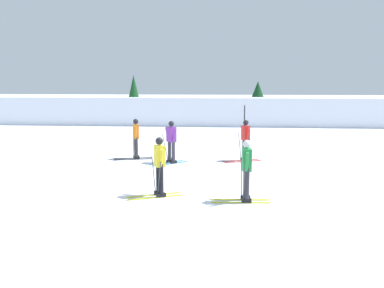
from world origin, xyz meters
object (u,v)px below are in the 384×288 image
object	(u,v)px
skier_green	(246,169)
conifer_far_right	(134,95)
skier_purple	(171,141)
skier_red	(245,139)
skier_yellow	(159,165)
conifer_far_left	(258,99)
trail_marker_pole	(244,124)
skier_orange	(136,138)

from	to	relation	value
skier_green	conifer_far_right	xyz separation A→B (m)	(-7.80, 20.68, 1.32)
skier_purple	skier_green	size ratio (longest dim) A/B	1.00
skier_green	skier_red	bearing A→B (deg)	88.07
skier_green	skier_yellow	xyz separation A→B (m)	(-2.45, 0.34, 0.00)
conifer_far_left	conifer_far_right	bearing A→B (deg)	-173.62
skier_green	trail_marker_pole	distance (m)	11.71
skier_orange	skier_yellow	bearing A→B (deg)	-71.08
skier_red	conifer_far_left	bearing A→B (deg)	84.45
skier_green	trail_marker_pole	size ratio (longest dim) A/B	0.86
skier_yellow	conifer_far_right	distance (m)	21.08
skier_yellow	skier_red	bearing A→B (deg)	64.84
skier_green	conifer_far_left	distance (m)	21.84
conifer_far_right	skier_orange	bearing A→B (deg)	-76.92
conifer_far_right	trail_marker_pole	bearing A→B (deg)	-47.69
conifer_far_right	skier_yellow	bearing A→B (deg)	-75.25
skier_red	conifer_far_left	xyz separation A→B (m)	(1.53, 15.78, 0.99)
trail_marker_pole	skier_green	bearing A→B (deg)	-91.80
skier_purple	conifer_far_right	size ratio (longest dim) A/B	0.45
trail_marker_pole	skier_purple	bearing A→B (deg)	-116.03
skier_orange	skier_red	xyz separation A→B (m)	(4.60, -0.07, 0.00)
skier_orange	skier_green	world-z (taller)	same
skier_red	conifer_far_left	size ratio (longest dim) A/B	0.52
conifer_far_right	conifer_far_left	bearing A→B (deg)	6.38
skier_purple	skier_red	distance (m)	3.07
skier_orange	trail_marker_pole	bearing A→B (deg)	49.86
skier_yellow	trail_marker_pole	xyz separation A→B (m)	(2.81, 11.37, 0.08)
skier_orange	skier_red	size ratio (longest dim) A/B	1.00
skier_red	trail_marker_pole	size ratio (longest dim) A/B	0.86
trail_marker_pole	skier_orange	bearing A→B (deg)	-130.14
skier_purple	conifer_far_right	world-z (taller)	conifer_far_right
skier_orange	skier_red	distance (m)	4.61
skier_green	skier_red	size ratio (longest dim) A/B	1.00
skier_orange	skier_green	xyz separation A→B (m)	(4.40, -6.05, -0.00)
conifer_far_right	skier_red	bearing A→B (deg)	-61.45
skier_purple	skier_yellow	xyz separation A→B (m)	(0.34, -4.92, -0.00)
skier_green	skier_yellow	size ratio (longest dim) A/B	1.00
skier_red	trail_marker_pole	bearing A→B (deg)	88.33
skier_orange	skier_purple	size ratio (longest dim) A/B	1.00
skier_red	conifer_far_right	size ratio (longest dim) A/B	0.45
skier_orange	conifer_far_right	xyz separation A→B (m)	(-3.40, 14.64, 1.32)
conifer_far_right	skier_green	bearing A→B (deg)	-69.33
skier_yellow	trail_marker_pole	size ratio (longest dim) A/B	0.86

